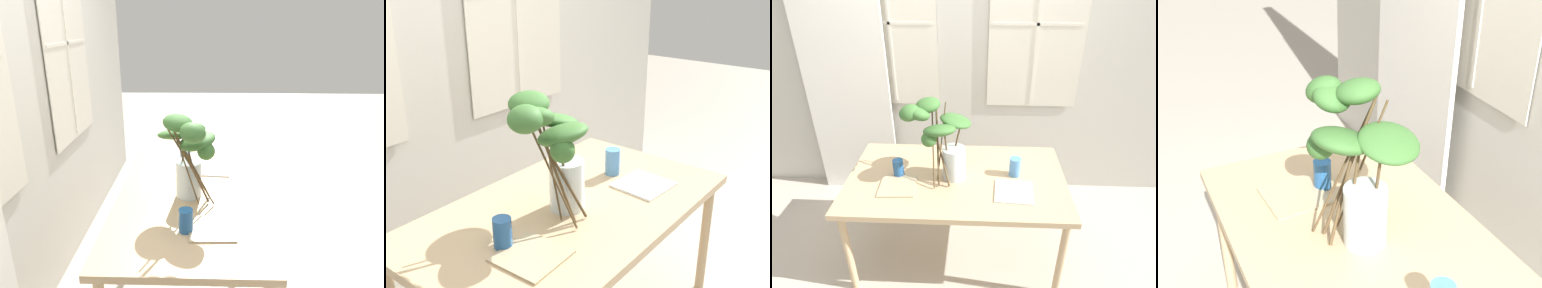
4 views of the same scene
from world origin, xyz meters
TOP-DOWN VIEW (x-y plane):
  - ground at (0.00, 0.00)m, footprint 14.00×14.00m
  - back_wall_with_windows at (0.00, 0.99)m, footprint 4.62×0.14m
  - dining_table at (0.00, 0.00)m, footprint 1.55×0.91m
  - vase_with_branches at (-0.10, -0.00)m, footprint 0.50×0.41m
  - drinking_glass_blue_left at (-0.42, -0.00)m, footprint 0.08×0.08m
  - drinking_glass_blue_right at (0.42, 0.04)m, footprint 0.08×0.08m
  - plate_square_left at (-0.40, -0.14)m, footprint 0.26×0.26m
  - plate_square_right at (0.40, -0.16)m, footprint 0.27×0.27m

SIDE VIEW (x-z plane):
  - ground at x=0.00m, z-range 0.00..0.00m
  - dining_table at x=0.00m, z-range 0.30..1.03m
  - plate_square_left at x=-0.40m, z-range 0.73..0.73m
  - plate_square_right at x=0.40m, z-range 0.73..0.74m
  - drinking_glass_blue_left at x=-0.42m, z-range 0.73..0.85m
  - drinking_glass_blue_right at x=0.42m, z-range 0.73..0.87m
  - vase_with_branches at x=-0.10m, z-range 0.75..1.34m
  - back_wall_with_windows at x=0.00m, z-range 0.01..2.85m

